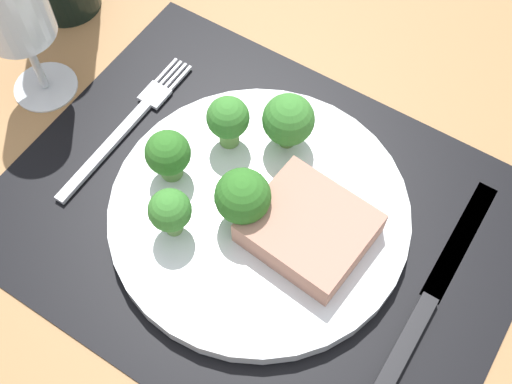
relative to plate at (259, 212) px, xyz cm
name	(u,v)px	position (x,y,z in cm)	size (l,w,h in cm)	color
ground_plane	(259,226)	(0.00, 0.00, -2.60)	(140.00, 110.00, 3.00)	#996D42
placemat	(259,217)	(0.00, 0.00, -0.95)	(45.22, 34.74, 0.30)	black
plate	(259,212)	(0.00, 0.00, 0.00)	(26.43, 26.43, 1.60)	silver
steak	(310,226)	(4.89, 0.25, 2.15)	(9.62, 8.64, 2.71)	tan
broccoli_near_steak	(228,119)	(-6.12, 4.48, 4.14)	(3.85, 3.85, 5.54)	#6B994C
broccoli_center	(168,154)	(-8.51, -1.19, 3.87)	(3.99, 3.99, 5.29)	#5B8942
broccoli_front_edge	(243,197)	(-0.70, -1.45, 4.28)	(4.73, 4.73, 5.97)	#5B8942
broccoli_back_left	(170,211)	(-5.03, -5.61, 3.99)	(3.62, 3.62, 5.19)	#6B994C
broccoli_near_fork	(288,120)	(-1.58, 7.23, 4.22)	(4.68, 4.68, 5.84)	#5B8942
fork	(127,125)	(-15.99, 1.42, -0.55)	(2.40, 19.20, 0.50)	silver
knife	(427,303)	(16.08, 0.53, -0.50)	(1.80, 23.00, 0.80)	black
wine_glass	(13,12)	(-26.16, 0.96, 9.21)	(6.55, 6.55, 14.76)	silver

